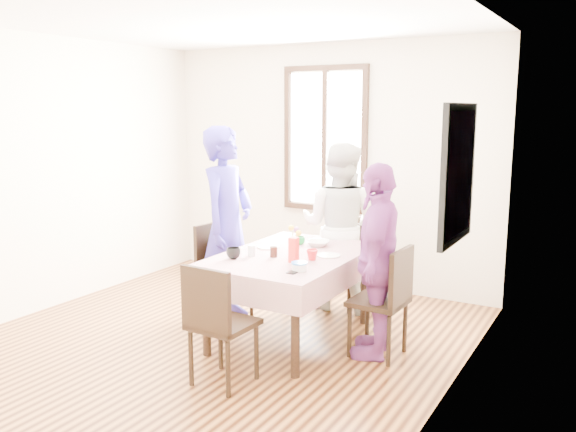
% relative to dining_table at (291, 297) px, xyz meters
% --- Properties ---
extents(ground, '(4.50, 4.50, 0.00)m').
position_rel_dining_table_xyz_m(ground, '(-0.53, -0.51, -0.38)').
color(ground, black).
rests_on(ground, ground).
extents(back_wall, '(4.00, 0.00, 4.00)m').
position_rel_dining_table_xyz_m(back_wall, '(-0.53, 1.74, 0.98)').
color(back_wall, beige).
rests_on(back_wall, ground).
extents(right_wall, '(0.00, 4.50, 4.50)m').
position_rel_dining_table_xyz_m(right_wall, '(1.47, -0.51, 0.98)').
color(right_wall, beige).
rests_on(right_wall, ground).
extents(window_frame, '(1.02, 0.06, 1.62)m').
position_rel_dining_table_xyz_m(window_frame, '(-0.53, 1.72, 1.27)').
color(window_frame, black).
rests_on(window_frame, back_wall).
extents(window_pane, '(0.90, 0.02, 1.50)m').
position_rel_dining_table_xyz_m(window_pane, '(-0.53, 1.73, 1.27)').
color(window_pane, white).
rests_on(window_pane, back_wall).
extents(art_poster, '(0.04, 0.76, 0.96)m').
position_rel_dining_table_xyz_m(art_poster, '(1.45, -0.21, 1.18)').
color(art_poster, red).
rests_on(art_poster, right_wall).
extents(dining_table, '(0.95, 1.44, 0.75)m').
position_rel_dining_table_xyz_m(dining_table, '(0.00, 0.00, 0.00)').
color(dining_table, black).
rests_on(dining_table, ground).
extents(tablecloth, '(1.07, 1.56, 0.01)m').
position_rel_dining_table_xyz_m(tablecloth, '(0.00, 0.00, 0.38)').
color(tablecloth, '#500110').
rests_on(tablecloth, dining_table).
extents(chair_left, '(0.47, 0.47, 0.91)m').
position_rel_dining_table_xyz_m(chair_left, '(-0.79, 0.14, 0.08)').
color(chair_left, black).
rests_on(chair_left, ground).
extents(chair_right, '(0.44, 0.44, 0.91)m').
position_rel_dining_table_xyz_m(chair_right, '(0.79, 0.05, 0.08)').
color(chair_right, black).
rests_on(chair_right, ground).
extents(chair_far, '(0.45, 0.45, 0.91)m').
position_rel_dining_table_xyz_m(chair_far, '(0.00, 0.99, 0.08)').
color(chair_far, black).
rests_on(chair_far, ground).
extents(chair_near, '(0.44, 0.44, 0.91)m').
position_rel_dining_table_xyz_m(chair_near, '(0.00, -0.99, 0.08)').
color(chair_near, black).
rests_on(chair_near, ground).
extents(person_left, '(0.50, 0.71, 1.84)m').
position_rel_dining_table_xyz_m(person_left, '(-0.77, 0.14, 0.54)').
color(person_left, navy).
rests_on(person_left, ground).
extents(person_far, '(0.85, 0.69, 1.67)m').
position_rel_dining_table_xyz_m(person_far, '(0.00, 0.98, 0.46)').
color(person_far, beige).
rests_on(person_far, ground).
extents(person_right, '(0.59, 0.99, 1.58)m').
position_rel_dining_table_xyz_m(person_right, '(0.77, 0.05, 0.42)').
color(person_right, '#7D347C').
rests_on(person_right, ground).
extents(mug_black, '(0.12, 0.12, 0.09)m').
position_rel_dining_table_xyz_m(mug_black, '(-0.33, -0.38, 0.43)').
color(mug_black, black).
rests_on(mug_black, tablecloth).
extents(mug_flag, '(0.12, 0.12, 0.09)m').
position_rel_dining_table_xyz_m(mug_flag, '(0.26, -0.10, 0.43)').
color(mug_flag, red).
rests_on(mug_flag, tablecloth).
extents(mug_green, '(0.12, 0.12, 0.07)m').
position_rel_dining_table_xyz_m(mug_green, '(-0.10, 0.35, 0.42)').
color(mug_green, '#0C7226').
rests_on(mug_green, tablecloth).
extents(serving_bowl, '(0.25, 0.25, 0.05)m').
position_rel_dining_table_xyz_m(serving_bowl, '(0.07, 0.37, 0.41)').
color(serving_bowl, white).
rests_on(serving_bowl, tablecloth).
extents(juice_carton, '(0.07, 0.07, 0.21)m').
position_rel_dining_table_xyz_m(juice_carton, '(0.16, -0.24, 0.49)').
color(juice_carton, red).
rests_on(juice_carton, tablecloth).
extents(butter_tub, '(0.11, 0.11, 0.06)m').
position_rel_dining_table_xyz_m(butter_tub, '(0.32, -0.44, 0.42)').
color(butter_tub, white).
rests_on(butter_tub, tablecloth).
extents(jam_jar, '(0.06, 0.06, 0.09)m').
position_rel_dining_table_xyz_m(jam_jar, '(-0.07, -0.17, 0.43)').
color(jam_jar, black).
rests_on(jam_jar, tablecloth).
extents(drinking_glass, '(0.06, 0.06, 0.09)m').
position_rel_dining_table_xyz_m(drinking_glass, '(-0.25, -0.23, 0.43)').
color(drinking_glass, silver).
rests_on(drinking_glass, tablecloth).
extents(smartphone, '(0.07, 0.14, 0.01)m').
position_rel_dining_table_xyz_m(smartphone, '(0.31, -0.49, 0.39)').
color(smartphone, black).
rests_on(smartphone, tablecloth).
extents(flower_vase, '(0.06, 0.06, 0.12)m').
position_rel_dining_table_xyz_m(flower_vase, '(0.03, 0.02, 0.45)').
color(flower_vase, silver).
rests_on(flower_vase, tablecloth).
extents(plate_left, '(0.20, 0.20, 0.01)m').
position_rel_dining_table_xyz_m(plate_left, '(-0.29, 0.10, 0.39)').
color(plate_left, white).
rests_on(plate_left, tablecloth).
extents(plate_right, '(0.20, 0.20, 0.01)m').
position_rel_dining_table_xyz_m(plate_right, '(0.32, 0.09, 0.39)').
color(plate_right, white).
rests_on(plate_right, tablecloth).
extents(plate_far, '(0.20, 0.20, 0.01)m').
position_rel_dining_table_xyz_m(plate_far, '(-0.02, 0.56, 0.39)').
color(plate_far, white).
rests_on(plate_far, tablecloth).
extents(butter_lid, '(0.12, 0.12, 0.01)m').
position_rel_dining_table_xyz_m(butter_lid, '(0.32, -0.44, 0.45)').
color(butter_lid, blue).
rests_on(butter_lid, butter_tub).
extents(flower_bunch, '(0.09, 0.09, 0.10)m').
position_rel_dining_table_xyz_m(flower_bunch, '(0.03, 0.02, 0.56)').
color(flower_bunch, yellow).
rests_on(flower_bunch, flower_vase).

